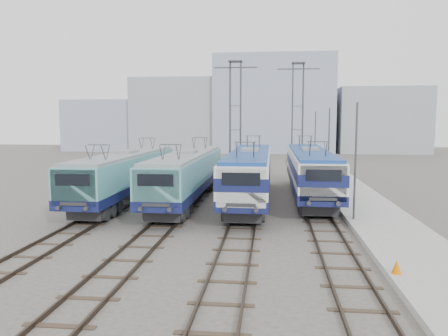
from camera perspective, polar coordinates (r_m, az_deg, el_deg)
ground at (r=24.56m, az=-2.93°, el=-7.86°), size 160.00×160.00×0.00m
platform at (r=32.66m, az=17.47°, el=-4.34°), size 4.00×70.00×0.30m
locomotive_far_left at (r=32.68m, az=-12.66°, el=-0.56°), size 2.79×17.64×3.32m
locomotive_center_left at (r=31.73m, az=-4.82°, el=-0.59°), size 2.82×17.80×3.35m
locomotive_center_right at (r=31.74m, az=3.38°, el=-0.35°), size 2.91×18.43×3.46m
locomotive_far_right at (r=34.03m, az=11.16°, el=-0.06°), size 2.88×18.20×3.42m
catenary_tower_west at (r=45.68m, az=1.49°, el=7.05°), size 4.50×1.20×12.00m
catenary_tower_east at (r=47.59m, az=9.57°, el=6.93°), size 4.50×1.20×12.00m
mast_front at (r=26.07m, az=16.78°, el=0.52°), size 0.12×0.12×7.00m
mast_mid at (r=37.89m, az=13.51°, el=2.30°), size 0.12×0.12×7.00m
mast_rear at (r=49.80m, az=11.80°, el=3.24°), size 0.12×0.12×7.00m
safety_cone at (r=17.81m, az=21.61°, el=-11.90°), size 0.35×0.35×0.52m
building_west at (r=87.36m, az=-5.52°, el=6.85°), size 18.00×12.00×14.00m
building_center at (r=85.56m, az=6.47°, el=8.20°), size 22.00×14.00×18.00m
building_east at (r=87.85m, az=19.68°, el=5.87°), size 16.00×12.00×12.00m
building_far_west at (r=91.97m, az=-15.35°, el=5.38°), size 14.00×10.00×10.00m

